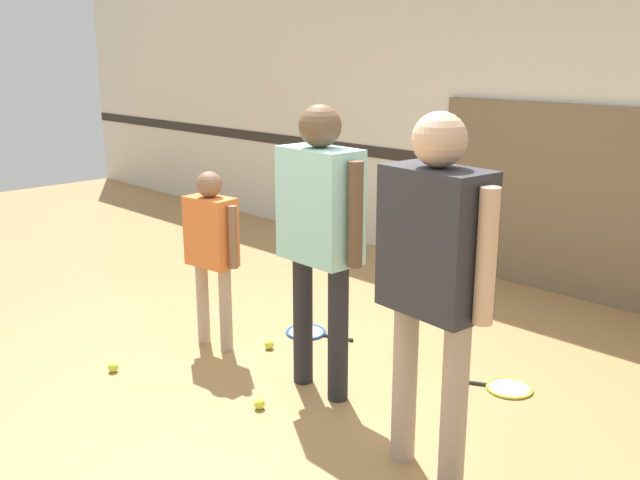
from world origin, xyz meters
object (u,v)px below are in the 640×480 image
Objects in this scene: tennis_ball_by_spare_racket at (307,338)px; racket_second_spare at (507,387)px; person_student_left at (211,241)px; person_student_right at (434,260)px; racket_spare_on_floor at (308,332)px; person_instructor at (320,220)px; tennis_ball_near_instructor at (259,404)px; tennis_ball_stray_left at (113,367)px; tennis_ball_stray_right at (269,345)px.

racket_second_spare is at bearing 15.34° from tennis_ball_by_spare_racket.
person_student_left reaches higher than tennis_ball_by_spare_racket.
person_student_right is 3.22× the size of racket_spare_on_floor.
person_student_left is 2.07m from person_student_right.
tennis_ball_near_instructor is (-0.07, -0.43, -1.06)m from person_instructor.
person_student_left is 1.26m from tennis_ball_near_instructor.
person_student_right is 3.54× the size of racket_second_spare.
tennis_ball_stray_left is (-0.54, -1.26, 0.00)m from tennis_ball_by_spare_racket.
tennis_ball_stray_left is at bearing -161.02° from tennis_ball_near_instructor.
tennis_ball_stray_right is at bearing -108.51° from racket_spare_on_floor.
person_student_right reaches higher than tennis_ball_by_spare_racket.
person_student_right is at bearing -13.01° from person_student_left.
tennis_ball_stray_right is at bearing -109.96° from tennis_ball_by_spare_racket.
tennis_ball_near_instructor is at bearing -77.79° from racket_spare_on_floor.
person_student_right is 2.07m from tennis_ball_by_spare_racket.
person_instructor is 1.29m from tennis_ball_stray_right.
person_student_right is 2.08m from tennis_ball_stray_right.
tennis_ball_by_spare_racket is at bearing -67.68° from racket_spare_on_floor.
person_instructor reaches higher than person_student_left.
person_instructor is 26.84× the size of tennis_ball_stray_right.
person_student_right is 27.36× the size of tennis_ball_by_spare_racket.
person_student_right reaches higher than person_student_left.
racket_second_spare is at bearing 40.01° from tennis_ball_stray_left.
tennis_ball_by_spare_racket and tennis_ball_stray_right have the same top height.
tennis_ball_stray_left is (-0.43, -1.38, 0.02)m from racket_spare_on_floor.
person_instructor is 26.84× the size of tennis_ball_by_spare_racket.
person_instructor is at bearing 18.28° from racket_second_spare.
racket_second_spare is at bearing 48.23° from person_instructor.
person_student_left is (-1.01, -0.06, -0.31)m from person_instructor.
person_student_right reaches higher than tennis_ball_stray_left.
person_instructor is 3.47× the size of racket_second_spare.
person_student_left reaches higher than tennis_ball_stray_left.
tennis_ball_stray_left is at bearing 20.17° from person_student_right.
tennis_ball_stray_right is at bearing 135.72° from tennis_ball_near_instructor.
tennis_ball_near_instructor and tennis_ball_by_spare_racket have the same top height.
racket_spare_on_floor and racket_second_spare have the same top height.
tennis_ball_by_spare_racket is (-0.60, 0.45, -1.06)m from person_instructor.
racket_spare_on_floor is at bearing 122.43° from tennis_ball_near_instructor.
person_student_left is at bearing 158.38° from tennis_ball_near_instructor.
tennis_ball_stray_right is (0.31, 0.24, -0.75)m from person_student_left.
person_instructor is at bearing -37.01° from tennis_ball_by_spare_racket.
person_student_right is 27.36× the size of tennis_ball_stray_right.
tennis_ball_near_instructor is (0.64, -1.01, 0.02)m from racket_spare_on_floor.
racket_spare_on_floor is at bearing -19.67° from person_student_right.
person_instructor is 1.75m from tennis_ball_stray_left.
person_student_right is 27.36× the size of tennis_ball_near_instructor.
person_student_right is at bearing 14.34° from tennis_ball_stray_left.
tennis_ball_stray_left is 1.00× the size of tennis_ball_stray_right.
racket_spare_on_floor is 8.50× the size of tennis_ball_near_instructor.
tennis_ball_stray_right is at bearing -8.21° from person_student_right.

